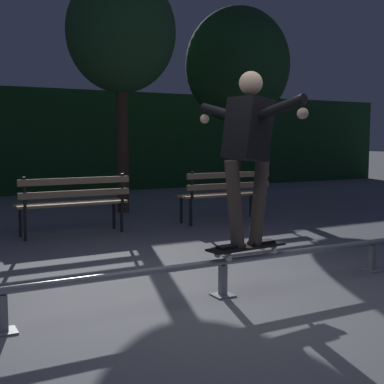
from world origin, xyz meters
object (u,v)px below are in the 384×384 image
(tree_far_right, at_px, (237,66))
(tree_behind_benches, at_px, (121,33))
(skateboard, at_px, (246,248))
(skateboarder, at_px, (248,144))
(park_bench_right_center, at_px, (225,190))
(grind_rail, at_px, (223,267))
(park_bench_left_center, at_px, (73,199))

(tree_far_right, bearing_deg, tree_behind_benches, -168.02)
(skateboard, height_order, skateboarder, skateboarder)
(park_bench_right_center, relative_size, tree_behind_benches, 0.36)
(park_bench_right_center, height_order, tree_behind_benches, tree_behind_benches)
(skateboarder, relative_size, park_bench_right_center, 0.97)
(skateboarder, xyz_separation_m, park_bench_right_center, (1.99, 3.52, -0.81))
(grind_rail, xyz_separation_m, skateboarder, (0.25, 0.00, 1.08))
(skateboarder, distance_m, park_bench_right_center, 4.12)
(park_bench_left_center, relative_size, park_bench_right_center, 1.00)
(grind_rail, bearing_deg, park_bench_right_center, 57.54)
(skateboard, height_order, tree_far_right, tree_far_right)
(grind_rail, distance_m, park_bench_right_center, 4.18)
(grind_rail, distance_m, skateboarder, 1.11)
(skateboard, distance_m, skateboarder, 0.94)
(skateboard, relative_size, tree_far_right, 0.18)
(park_bench_right_center, xyz_separation_m, tree_far_right, (1.96, 2.62, 2.49))
(skateboard, distance_m, tree_behind_benches, 6.31)
(park_bench_left_center, bearing_deg, park_bench_right_center, 0.00)
(skateboarder, distance_m, tree_behind_benches, 5.93)
(park_bench_right_center, bearing_deg, grind_rail, -122.46)
(park_bench_left_center, xyz_separation_m, tree_far_right, (4.53, 2.62, 2.49))
(park_bench_right_center, distance_m, tree_behind_benches, 3.59)
(park_bench_right_center, bearing_deg, park_bench_left_center, 180.00)
(skateboarder, distance_m, park_bench_left_center, 3.66)
(grind_rail, bearing_deg, skateboard, 0.00)
(skateboard, xyz_separation_m, tree_far_right, (3.95, 6.14, 2.61))
(skateboard, distance_m, park_bench_left_center, 3.57)
(grind_rail, bearing_deg, tree_behind_benches, 77.80)
(park_bench_left_center, bearing_deg, skateboard, -80.58)
(park_bench_left_center, bearing_deg, tree_behind_benches, 52.48)
(tree_far_right, bearing_deg, park_bench_right_center, -126.72)
(grind_rail, distance_m, skateboard, 0.29)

